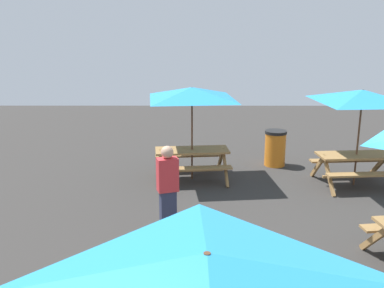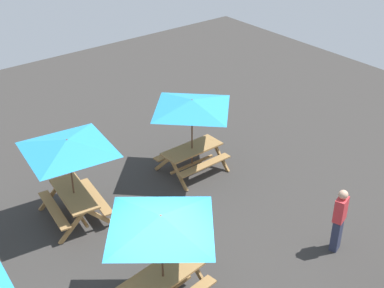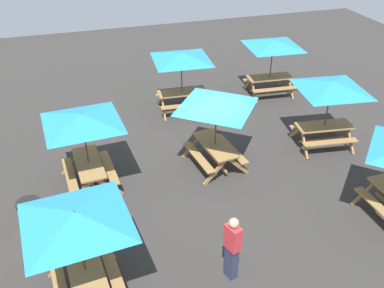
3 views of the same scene
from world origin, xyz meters
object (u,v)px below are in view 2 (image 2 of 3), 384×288
Objects in this scene: picnic_table_2 at (68,151)px; picnic_table_3 at (161,228)px; person_standing at (339,219)px; picnic_table_1 at (192,110)px.

picnic_table_2 is 1.20× the size of picnic_table_3.
picnic_table_2 is at bearing 112.85° from person_standing.
picnic_table_3 is at bearing 44.14° from picnic_table_1.
picnic_table_3 is at bearing -172.10° from picnic_table_2.
picnic_table_3 is at bearing 146.99° from person_standing.
picnic_table_3 is (-3.77, -0.05, 0.00)m from picnic_table_2.
person_standing is at bearing -131.89° from picnic_table_2.
person_standing is (-4.80, -0.53, -1.10)m from picnic_table_1.
picnic_table_1 is 5.20m from picnic_table_3.
picnic_table_1 and picnic_table_2 have the same top height.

